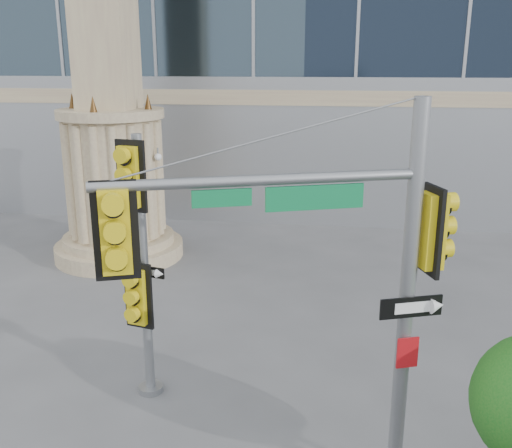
# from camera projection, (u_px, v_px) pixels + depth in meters

# --- Properties ---
(ground) EXTENTS (120.00, 120.00, 0.00)m
(ground) POSITION_uv_depth(u_px,v_px,m) (247.00, 428.00, 10.67)
(ground) COLOR #545456
(ground) RESTS_ON ground
(monument) EXTENTS (4.40, 4.40, 16.60)m
(monument) POSITION_uv_depth(u_px,v_px,m) (109.00, 96.00, 18.55)
(monument) COLOR tan
(monument) RESTS_ON ground
(main_signal_pole) EXTENTS (4.59, 2.03, 6.18)m
(main_signal_pole) POSITION_uv_depth(u_px,v_px,m) (335.00, 271.00, 7.87)
(main_signal_pole) COLOR slate
(main_signal_pole) RESTS_ON ground
(secondary_signal_pole) EXTENTS (0.93, 0.81, 5.34)m
(secondary_signal_pole) POSITION_uv_depth(u_px,v_px,m) (137.00, 250.00, 10.92)
(secondary_signal_pole) COLOR slate
(secondary_signal_pole) RESTS_ON ground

